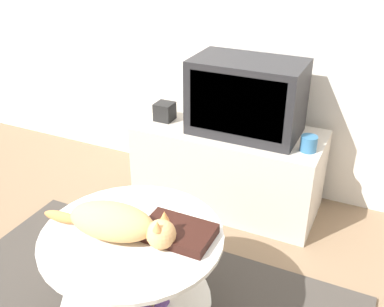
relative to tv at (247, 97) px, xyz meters
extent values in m
cube|color=beige|center=(-0.09, -0.01, -0.47)|extent=(1.11, 0.49, 0.51)
cube|color=#B7AD9E|center=(-0.09, -0.25, -0.42)|extent=(0.50, 0.01, 0.14)
cube|color=#232326|center=(0.00, 0.00, 0.00)|extent=(0.62, 0.37, 0.43)
cube|color=black|center=(0.00, -0.18, 0.01)|extent=(0.53, 0.01, 0.33)
cube|color=black|center=(-0.50, -0.05, -0.16)|extent=(0.11, 0.11, 0.11)
cylinder|color=teal|center=(0.39, -0.09, -0.17)|extent=(0.09, 0.09, 0.08)
cylinder|color=#B7B7BC|center=(-0.07, -1.11, -0.46)|extent=(0.04, 0.04, 0.48)
cylinder|color=silver|center=(-0.07, -1.11, -0.56)|extent=(0.64, 0.64, 0.01)
cylinder|color=silver|center=(-0.07, -1.11, -0.21)|extent=(0.72, 0.72, 0.02)
cube|color=tan|center=(-0.10, -1.07, -0.53)|extent=(0.24, 0.13, 0.03)
cube|color=#51387A|center=(-0.04, -1.12, -0.54)|extent=(0.19, 0.11, 0.02)
cube|color=black|center=(0.09, -1.04, -0.18)|extent=(0.28, 0.19, 0.04)
ellipsoid|color=tan|center=(-0.14, -1.14, -0.14)|extent=(0.37, 0.22, 0.13)
sphere|color=tan|center=(0.07, -1.12, -0.15)|extent=(0.11, 0.11, 0.11)
cone|color=#D18447|center=(0.06, -1.09, -0.09)|extent=(0.04, 0.04, 0.04)
cone|color=#D18447|center=(0.07, -1.15, -0.09)|extent=(0.04, 0.04, 0.04)
ellipsoid|color=#D18447|center=(-0.37, -1.17, -0.18)|extent=(0.17, 0.06, 0.05)
camera|label=1|loc=(0.74, -2.28, 0.89)|focal=42.00mm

